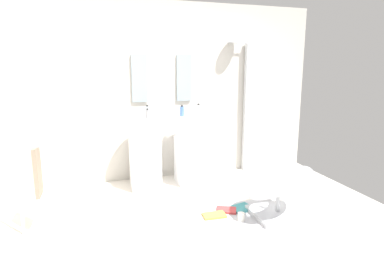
{
  "coord_description": "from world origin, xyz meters",
  "views": [
    {
      "loc": [
        -0.88,
        -2.92,
        1.65
      ],
      "look_at": [
        0.15,
        0.55,
        0.95
      ],
      "focal_mm": 28.96,
      "sensor_mm": 36.0,
      "label": 1
    }
  ],
  "objects_px": {
    "soap_bottle_clear": "(147,112)",
    "shower_column": "(248,105)",
    "magazine_ochre": "(214,215)",
    "soap_bottle_grey": "(148,115)",
    "pedestal_sink_left": "(145,153)",
    "magazine_teal": "(242,208)",
    "magazine_red": "(226,210)",
    "soap_bottle_white": "(198,111)",
    "coffee_mug": "(241,217)",
    "lounge_chair": "(279,187)",
    "pedestal_sink_right": "(190,150)",
    "towel_rack": "(34,174)",
    "soap_bottle_blue": "(182,111)"
  },
  "relations": [
    {
      "from": "lounge_chair",
      "to": "soap_bottle_clear",
      "type": "xyz_separation_m",
      "value": [
        -1.24,
        1.42,
        0.7
      ]
    },
    {
      "from": "shower_column",
      "to": "magazine_teal",
      "type": "distance_m",
      "value": 1.85
    },
    {
      "from": "magazine_ochre",
      "to": "shower_column",
      "type": "bearing_deg",
      "value": 55.15
    },
    {
      "from": "towel_rack",
      "to": "soap_bottle_white",
      "type": "relative_size",
      "value": 4.97
    },
    {
      "from": "towel_rack",
      "to": "soap_bottle_blue",
      "type": "bearing_deg",
      "value": 30.22
    },
    {
      "from": "lounge_chair",
      "to": "magazine_red",
      "type": "bearing_deg",
      "value": 152.96
    },
    {
      "from": "coffee_mug",
      "to": "soap_bottle_grey",
      "type": "xyz_separation_m",
      "value": [
        -0.82,
        1.19,
        0.99
      ]
    },
    {
      "from": "pedestal_sink_left",
      "to": "lounge_chair",
      "type": "distance_m",
      "value": 1.85
    },
    {
      "from": "pedestal_sink_left",
      "to": "soap_bottle_white",
      "type": "height_order",
      "value": "soap_bottle_white"
    },
    {
      "from": "pedestal_sink_right",
      "to": "coffee_mug",
      "type": "distance_m",
      "value": 1.39
    },
    {
      "from": "coffee_mug",
      "to": "soap_bottle_clear",
      "type": "bearing_deg",
      "value": 118.95
    },
    {
      "from": "lounge_chair",
      "to": "coffee_mug",
      "type": "xyz_separation_m",
      "value": [
        -0.45,
        -0.0,
        -0.29
      ]
    },
    {
      "from": "pedestal_sink_right",
      "to": "magazine_red",
      "type": "bearing_deg",
      "value": -82.88
    },
    {
      "from": "shower_column",
      "to": "soap_bottle_clear",
      "type": "xyz_separation_m",
      "value": [
        -1.63,
        -0.18,
        -0.03
      ]
    },
    {
      "from": "lounge_chair",
      "to": "soap_bottle_blue",
      "type": "xyz_separation_m",
      "value": [
        -0.74,
        1.41,
        0.69
      ]
    },
    {
      "from": "magazine_red",
      "to": "soap_bottle_white",
      "type": "relative_size",
      "value": 1.2
    },
    {
      "from": "lounge_chair",
      "to": "magazine_ochre",
      "type": "bearing_deg",
      "value": 165.67
    },
    {
      "from": "magazine_red",
      "to": "coffee_mug",
      "type": "height_order",
      "value": "coffee_mug"
    },
    {
      "from": "magazine_teal",
      "to": "soap_bottle_clear",
      "type": "distance_m",
      "value": 1.81
    },
    {
      "from": "pedestal_sink_left",
      "to": "magazine_ochre",
      "type": "xyz_separation_m",
      "value": [
        0.61,
        -1.13,
        -0.47
      ]
    },
    {
      "from": "soap_bottle_white",
      "to": "magazine_red",
      "type": "bearing_deg",
      "value": -88.88
    },
    {
      "from": "pedestal_sink_right",
      "to": "soap_bottle_clear",
      "type": "xyz_separation_m",
      "value": [
        -0.59,
        0.11,
        0.56
      ]
    },
    {
      "from": "pedestal_sink_right",
      "to": "soap_bottle_white",
      "type": "relative_size",
      "value": 5.59
    },
    {
      "from": "pedestal_sink_left",
      "to": "soap_bottle_clear",
      "type": "bearing_deg",
      "value": 58.94
    },
    {
      "from": "towel_rack",
      "to": "coffee_mug",
      "type": "relative_size",
      "value": 10.51
    },
    {
      "from": "magazine_ochre",
      "to": "magazine_red",
      "type": "xyz_separation_m",
      "value": [
        0.18,
        0.08,
        -0.0
      ]
    },
    {
      "from": "pedestal_sink_right",
      "to": "magazine_teal",
      "type": "height_order",
      "value": "pedestal_sink_right"
    },
    {
      "from": "magazine_ochre",
      "to": "magazine_red",
      "type": "bearing_deg",
      "value": 27.34
    },
    {
      "from": "lounge_chair",
      "to": "magazine_ochre",
      "type": "distance_m",
      "value": 0.79
    },
    {
      "from": "soap_bottle_clear",
      "to": "shower_column",
      "type": "bearing_deg",
      "value": 6.21
    },
    {
      "from": "lounge_chair",
      "to": "soap_bottle_white",
      "type": "height_order",
      "value": "soap_bottle_white"
    },
    {
      "from": "towel_rack",
      "to": "soap_bottle_blue",
      "type": "height_order",
      "value": "soap_bottle_blue"
    },
    {
      "from": "towel_rack",
      "to": "coffee_mug",
      "type": "bearing_deg",
      "value": -10.27
    },
    {
      "from": "lounge_chair",
      "to": "magazine_ochre",
      "type": "relative_size",
      "value": 4.2
    },
    {
      "from": "towel_rack",
      "to": "soap_bottle_white",
      "type": "xyz_separation_m",
      "value": [
        1.99,
        0.91,
        0.43
      ]
    },
    {
      "from": "soap_bottle_grey",
      "to": "lounge_chair",
      "type": "bearing_deg",
      "value": -43.24
    },
    {
      "from": "pedestal_sink_right",
      "to": "shower_column",
      "type": "distance_m",
      "value": 1.22
    },
    {
      "from": "magazine_teal",
      "to": "soap_bottle_white",
      "type": "bearing_deg",
      "value": 89.41
    },
    {
      "from": "soap_bottle_grey",
      "to": "pedestal_sink_right",
      "type": "bearing_deg",
      "value": 10.68
    },
    {
      "from": "soap_bottle_clear",
      "to": "soap_bottle_grey",
      "type": "bearing_deg",
      "value": -97.66
    },
    {
      "from": "magazine_red",
      "to": "coffee_mug",
      "type": "distance_m",
      "value": 0.27
    },
    {
      "from": "shower_column",
      "to": "coffee_mug",
      "type": "distance_m",
      "value": 2.08
    },
    {
      "from": "pedestal_sink_right",
      "to": "coffee_mug",
      "type": "xyz_separation_m",
      "value": [
        0.2,
        -1.31,
        -0.44
      ]
    },
    {
      "from": "pedestal_sink_left",
      "to": "magazine_teal",
      "type": "height_order",
      "value": "pedestal_sink_left"
    },
    {
      "from": "towel_rack",
      "to": "soap_bottle_blue",
      "type": "distance_m",
      "value": 2.1
    },
    {
      "from": "magazine_red",
      "to": "soap_bottle_grey",
      "type": "distance_m",
      "value": 1.57
    },
    {
      "from": "coffee_mug",
      "to": "pedestal_sink_right",
      "type": "bearing_deg",
      "value": 98.5
    },
    {
      "from": "magazine_red",
      "to": "soap_bottle_white",
      "type": "xyz_separation_m",
      "value": [
        -0.02,
        1.02,
        1.04
      ]
    },
    {
      "from": "pedestal_sink_left",
      "to": "soap_bottle_blue",
      "type": "bearing_deg",
      "value": 10.04
    },
    {
      "from": "soap_bottle_grey",
      "to": "pedestal_sink_left",
      "type": "bearing_deg",
      "value": 107.73
    }
  ]
}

